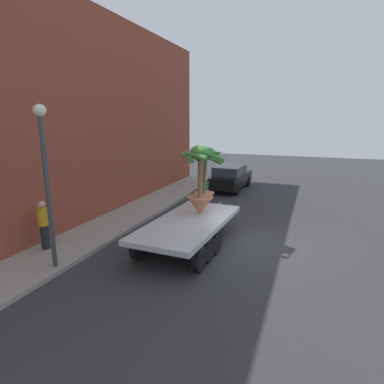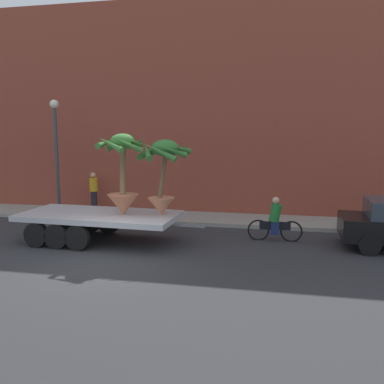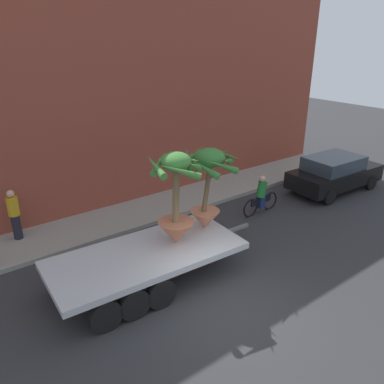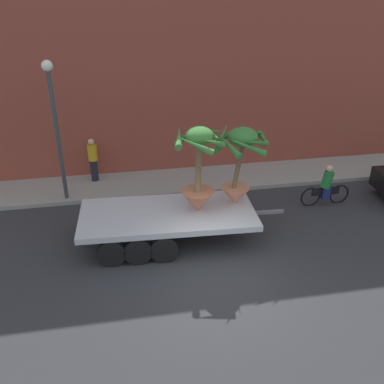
% 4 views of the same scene
% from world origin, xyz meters
% --- Properties ---
extents(ground_plane, '(60.00, 60.00, 0.00)m').
position_xyz_m(ground_plane, '(0.00, 0.00, 0.00)').
color(ground_plane, '#2D2D30').
extents(sidewalk, '(24.00, 2.20, 0.15)m').
position_xyz_m(sidewalk, '(0.00, 6.10, 0.07)').
color(sidewalk, gray).
rests_on(sidewalk, ground).
extents(building_facade, '(24.00, 1.20, 9.30)m').
position_xyz_m(building_facade, '(0.00, 7.80, 4.65)').
color(building_facade, brown).
rests_on(building_facade, ground).
extents(flatbed_trailer, '(6.29, 2.59, 0.98)m').
position_xyz_m(flatbed_trailer, '(-1.30, 2.18, 0.75)').
color(flatbed_trailer, '#B7BABF').
rests_on(flatbed_trailer, ground).
extents(potted_palm_rear, '(1.55, 1.61, 2.64)m').
position_xyz_m(potted_palm_rear, '(-0.14, 2.06, 2.23)').
color(potted_palm_rear, '#B26647').
rests_on(potted_palm_rear, flatbed_trailer).
extents(potted_palm_middle, '(1.76, 1.70, 2.45)m').
position_xyz_m(potted_palm_middle, '(1.14, 2.31, 2.42)').
color(potted_palm_middle, '#C17251').
rests_on(potted_palm_middle, flatbed_trailer).
extents(cyclist, '(1.84, 0.35, 1.54)m').
position_xyz_m(cyclist, '(4.72, 3.47, 0.67)').
color(cyclist, black).
rests_on(cyclist, ground).
extents(pedestrian_near_gate, '(0.36, 0.36, 1.71)m').
position_xyz_m(pedestrian_near_gate, '(-3.35, 6.63, 1.04)').
color(pedestrian_near_gate, black).
rests_on(pedestrian_near_gate, sidewalk).
extents(street_lamp, '(0.36, 0.36, 4.83)m').
position_xyz_m(street_lamp, '(-4.33, 5.30, 3.23)').
color(street_lamp, '#383D42').
rests_on(street_lamp, sidewalk).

